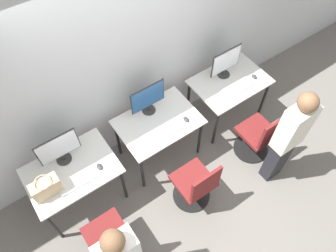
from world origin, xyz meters
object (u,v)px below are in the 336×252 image
(handbag, at_px, (46,188))
(mouse_right, at_px, (254,77))
(keyboard_left, at_px, (77,181))
(monitor_center, at_px, (148,98))
(monitor_right, at_px, (226,62))
(person_right, at_px, (289,137))
(office_chair_right, at_px, (259,137))
(keyboard_center, at_px, (166,131))
(monitor_left, at_px, (59,149))
(office_chair_center, at_px, (196,186))
(mouse_left, at_px, (100,167))
(keyboard_right, at_px, (238,87))
(mouse_center, at_px, (186,119))
(office_chair_left, at_px, (110,241))

(handbag, bearing_deg, mouse_right, -0.63)
(keyboard_left, bearing_deg, monitor_center, 17.79)
(monitor_right, distance_m, person_right, 1.27)
(monitor_center, xyz_separation_m, office_chair_right, (1.09, -0.96, -0.61))
(keyboard_center, bearing_deg, person_right, -41.92)
(mouse_right, height_order, person_right, person_right)
(keyboard_center, relative_size, monitor_right, 0.93)
(monitor_right, distance_m, mouse_right, 0.47)
(monitor_left, height_order, person_right, person_right)
(monitor_left, xyz_separation_m, office_chair_center, (1.15, -1.00, -0.61))
(keyboard_center, relative_size, office_chair_right, 0.48)
(mouse_left, xyz_separation_m, monitor_right, (2.06, 0.29, 0.22))
(keyboard_left, bearing_deg, mouse_left, 2.79)
(keyboard_right, height_order, person_right, person_right)
(keyboard_right, xyz_separation_m, office_chair_right, (-0.08, -0.60, -0.39))
(keyboard_center, height_order, mouse_center, mouse_center)
(mouse_center, bearing_deg, mouse_left, 178.51)
(office_chair_center, xyz_separation_m, keyboard_right, (1.19, 0.68, 0.39))
(monitor_center, xyz_separation_m, keyboard_center, (0.00, -0.39, -0.22))
(keyboard_right, bearing_deg, office_chair_center, -150.34)
(monitor_center, height_order, mouse_right, monitor_center)
(mouse_left, bearing_deg, office_chair_right, -16.81)
(keyboard_left, relative_size, office_chair_left, 0.48)
(monitor_center, bearing_deg, office_chair_right, -41.31)
(office_chair_right, relative_size, person_right, 0.56)
(monitor_left, relative_size, person_right, 0.29)
(monitor_right, bearing_deg, keyboard_left, -172.51)
(office_chair_center, relative_size, keyboard_right, 2.08)
(office_chair_center, bearing_deg, person_right, -15.17)
(office_chair_left, height_order, person_right, person_right)
(keyboard_center, bearing_deg, mouse_left, 178.45)
(keyboard_center, height_order, office_chair_center, office_chair_center)
(mouse_left, bearing_deg, office_chair_center, -37.92)
(keyboard_left, height_order, keyboard_right, same)
(mouse_left, relative_size, mouse_right, 1.00)
(monitor_center, relative_size, mouse_right, 5.19)
(person_right, bearing_deg, handbag, 158.13)
(monitor_center, height_order, mouse_center, monitor_center)
(mouse_center, height_order, office_chair_right, office_chair_right)
(person_right, bearing_deg, mouse_center, 128.93)
(person_right, bearing_deg, mouse_right, 66.31)
(person_right, bearing_deg, office_chair_left, 171.93)
(office_chair_center, xyz_separation_m, mouse_right, (1.50, 0.69, 0.39))
(monitor_center, height_order, keyboard_center, monitor_center)
(monitor_left, height_order, monitor_center, same)
(office_chair_left, relative_size, mouse_center, 10.09)
(handbag, bearing_deg, office_chair_left, -67.39)
(mouse_center, distance_m, monitor_right, 0.96)
(keyboard_right, bearing_deg, mouse_left, -179.89)
(keyboard_right, distance_m, handbag, 2.64)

